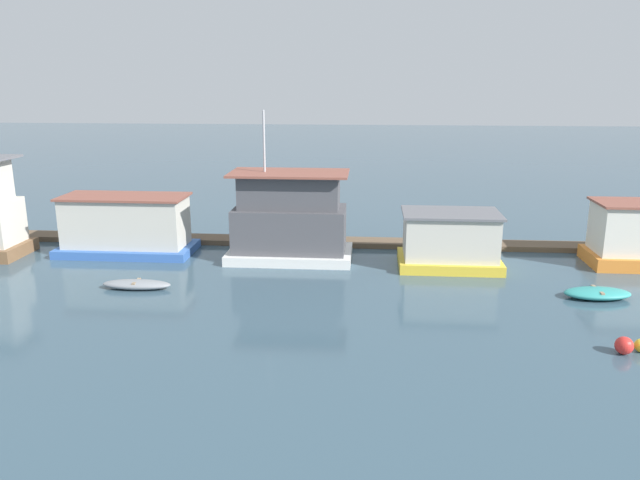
{
  "coord_description": "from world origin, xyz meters",
  "views": [
    {
      "loc": [
        2.56,
        -32.32,
        9.62
      ],
      "look_at": [
        0.0,
        -1.0,
        1.4
      ],
      "focal_mm": 35.0,
      "sensor_mm": 36.0,
      "label": 1
    }
  ],
  "objects_px": {
    "houseboat_blue": "(126,226)",
    "houseboat_yellow": "(450,240)",
    "houseboat_white": "(290,221)",
    "dinghy_grey": "(137,284)",
    "dinghy_teal": "(597,293)",
    "buoy_red": "(624,346)"
  },
  "relations": [
    {
      "from": "dinghy_grey",
      "to": "dinghy_teal",
      "type": "height_order",
      "value": "dinghy_teal"
    },
    {
      "from": "houseboat_blue",
      "to": "houseboat_yellow",
      "type": "relative_size",
      "value": 1.42
    },
    {
      "from": "houseboat_yellow",
      "to": "dinghy_grey",
      "type": "distance_m",
      "value": 15.82
    },
    {
      "from": "houseboat_white",
      "to": "houseboat_yellow",
      "type": "xyz_separation_m",
      "value": [
        8.48,
        -0.75,
        -0.72
      ]
    },
    {
      "from": "dinghy_teal",
      "to": "buoy_red",
      "type": "relative_size",
      "value": 4.68
    },
    {
      "from": "houseboat_blue",
      "to": "dinghy_teal",
      "type": "relative_size",
      "value": 2.45
    },
    {
      "from": "dinghy_grey",
      "to": "dinghy_teal",
      "type": "distance_m",
      "value": 21.1
    },
    {
      "from": "houseboat_white",
      "to": "dinghy_teal",
      "type": "height_order",
      "value": "houseboat_white"
    },
    {
      "from": "houseboat_yellow",
      "to": "dinghy_teal",
      "type": "xyz_separation_m",
      "value": [
        6.08,
        -4.41,
        -1.17
      ]
    },
    {
      "from": "houseboat_blue",
      "to": "buoy_red",
      "type": "bearing_deg",
      "value": -26.79
    },
    {
      "from": "houseboat_white",
      "to": "buoy_red",
      "type": "xyz_separation_m",
      "value": [
        13.47,
        -11.09,
        -1.8
      ]
    },
    {
      "from": "houseboat_blue",
      "to": "houseboat_yellow",
      "type": "xyz_separation_m",
      "value": [
        17.76,
        -1.15,
        -0.16
      ]
    },
    {
      "from": "houseboat_white",
      "to": "dinghy_grey",
      "type": "bearing_deg",
      "value": -139.5
    },
    {
      "from": "dinghy_grey",
      "to": "dinghy_teal",
      "type": "bearing_deg",
      "value": 1.15
    },
    {
      "from": "houseboat_white",
      "to": "buoy_red",
      "type": "bearing_deg",
      "value": -39.47
    },
    {
      "from": "houseboat_yellow",
      "to": "dinghy_teal",
      "type": "height_order",
      "value": "houseboat_yellow"
    },
    {
      "from": "houseboat_white",
      "to": "dinghy_teal",
      "type": "bearing_deg",
      "value": -19.53
    },
    {
      "from": "dinghy_teal",
      "to": "buoy_red",
      "type": "height_order",
      "value": "buoy_red"
    },
    {
      "from": "houseboat_white",
      "to": "houseboat_yellow",
      "type": "height_order",
      "value": "houseboat_white"
    },
    {
      "from": "houseboat_blue",
      "to": "houseboat_yellow",
      "type": "bearing_deg",
      "value": -3.71
    },
    {
      "from": "houseboat_yellow",
      "to": "houseboat_white",
      "type": "bearing_deg",
      "value": 174.91
    },
    {
      "from": "dinghy_grey",
      "to": "buoy_red",
      "type": "height_order",
      "value": "buoy_red"
    }
  ]
}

